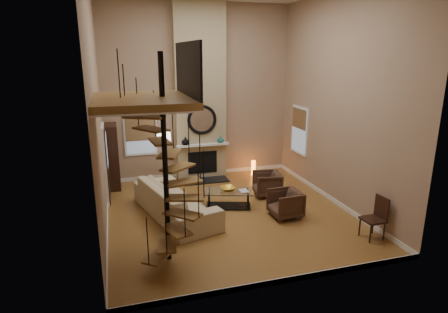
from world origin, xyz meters
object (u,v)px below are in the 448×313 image
object	(u,v)px
hutch	(112,157)
coffee_table	(229,197)
armchair_near	(269,184)
accent_lamp	(253,168)
sofa	(174,201)
side_chair	(376,216)
armchair_far	(288,203)
floor_lamp	(164,143)

from	to	relation	value
hutch	coffee_table	xyz separation A→B (m)	(2.93, -2.45, -0.67)
armchair_near	coffee_table	xyz separation A→B (m)	(-1.37, -0.47, -0.07)
hutch	accent_lamp	distance (m)	4.59
sofa	side_chair	xyz separation A→B (m)	(4.09, -2.44, 0.13)
hutch	coffee_table	distance (m)	3.88
hutch	sofa	xyz separation A→B (m)	(1.46, -2.59, -0.55)
coffee_table	armchair_far	bearing A→B (deg)	-38.87
armchair_near	coffee_table	world-z (taller)	armchair_near
armchair_near	floor_lamp	size ratio (longest dim) A/B	0.45
armchair_far	side_chair	world-z (taller)	side_chair
armchair_near	floor_lamp	world-z (taller)	floor_lamp
accent_lamp	side_chair	xyz separation A→B (m)	(1.02, -4.95, 0.28)
hutch	floor_lamp	size ratio (longest dim) A/B	1.17
hutch	sofa	bearing A→B (deg)	-60.54
floor_lamp	accent_lamp	distance (m)	3.25
hutch	coffee_table	world-z (taller)	hutch
armchair_far	accent_lamp	world-z (taller)	armchair_far
floor_lamp	coffee_table	bearing A→B (deg)	-54.27
sofa	floor_lamp	bearing A→B (deg)	-16.92
side_chair	coffee_table	bearing A→B (deg)	135.45
floor_lamp	accent_lamp	world-z (taller)	floor_lamp
sofa	side_chair	size ratio (longest dim) A/B	3.09
coffee_table	side_chair	xyz separation A→B (m)	(2.62, -2.58, 0.24)
sofa	side_chair	bearing A→B (deg)	-135.98
sofa	accent_lamp	bearing A→B (deg)	-65.88
armchair_far	coffee_table	size ratio (longest dim) A/B	0.53
armchair_far	side_chair	size ratio (longest dim) A/B	0.78
hutch	armchair_far	size ratio (longest dim) A/B	2.68
accent_lamp	armchair_near	bearing A→B (deg)	-96.85
armchair_far	sofa	bearing A→B (deg)	-109.81
coffee_table	accent_lamp	xyz separation A→B (m)	(1.60, 2.37, -0.03)
hutch	floor_lamp	distance (m)	1.67
sofa	hutch	bearing A→B (deg)	14.35
floor_lamp	side_chair	distance (m)	6.12
hutch	accent_lamp	size ratio (longest dim) A/B	4.04
side_chair	hutch	bearing A→B (deg)	137.80
coffee_table	floor_lamp	world-z (taller)	floor_lamp
armchair_far	armchair_near	bearing A→B (deg)	172.85
floor_lamp	accent_lamp	size ratio (longest dim) A/B	3.46
sofa	armchair_near	world-z (taller)	sofa
sofa	coffee_table	bearing A→B (deg)	-99.78
armchair_near	side_chair	size ratio (longest dim) A/B	0.80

